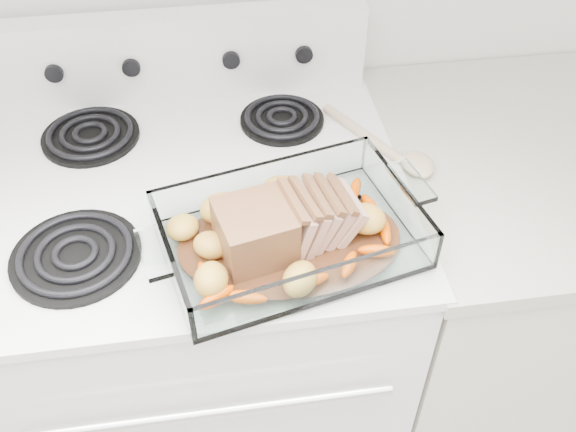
{
  "coord_description": "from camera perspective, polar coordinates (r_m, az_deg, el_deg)",
  "views": [
    {
      "loc": [
        0.05,
        0.76,
        1.71
      ],
      "look_at": [
        0.15,
        1.48,
        0.99
      ],
      "focal_mm": 40.0,
      "sensor_mm": 36.0,
      "label": 1
    }
  ],
  "objects": [
    {
      "name": "roast_vegetables",
      "position": [
        1.05,
        -0.35,
        -0.13
      ],
      "size": [
        0.37,
        0.2,
        0.05
      ],
      "rotation": [
        0.0,
        0.0,
        0.28
      ],
      "color": "#FE5700",
      "rests_on": "baking_dish"
    },
    {
      "name": "pork_roast",
      "position": [
        1.01,
        -1.09,
        -0.8
      ],
      "size": [
        0.23,
        0.11,
        0.09
      ],
      "rotation": [
        0.0,
        0.0,
        -0.14
      ],
      "color": "brown",
      "rests_on": "baking_dish"
    },
    {
      "name": "baking_dish",
      "position": [
        1.03,
        0.16,
        -1.88
      ],
      "size": [
        0.4,
        0.26,
        0.08
      ],
      "rotation": [
        0.0,
        0.0,
        0.23
      ],
      "color": "white",
      "rests_on": "electric_range"
    },
    {
      "name": "counter_right",
      "position": [
        1.65,
        17.08,
        -7.15
      ],
      "size": [
        0.58,
        0.68,
        0.93
      ],
      "color": "beige",
      "rests_on": "ground"
    },
    {
      "name": "wooden_spoon",
      "position": [
        1.24,
        9.32,
        5.75
      ],
      "size": [
        0.17,
        0.25,
        0.02
      ],
      "rotation": [
        0.0,
        0.0,
        0.52
      ],
      "color": "#DAB68E",
      "rests_on": "electric_range"
    },
    {
      "name": "electric_range",
      "position": [
        1.52,
        -6.8,
        -9.87
      ],
      "size": [
        0.78,
        0.7,
        1.12
      ],
      "color": "white",
      "rests_on": "ground"
    }
  ]
}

